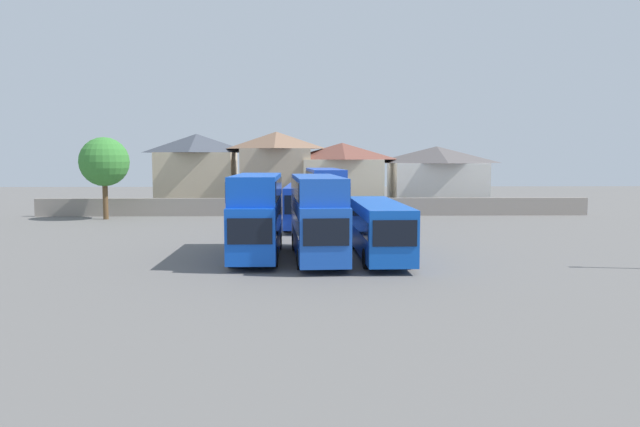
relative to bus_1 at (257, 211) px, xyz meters
name	(u,v)px	position (x,y,z in m)	size (l,w,h in m)	color
ground	(316,224)	(3.77, 17.64, -2.75)	(140.00, 140.00, 0.00)	#605E5B
depot_boundary_wall	(314,207)	(3.77, 25.52, -1.85)	(56.00, 0.50, 1.80)	gray
bus_1	(257,211)	(0.00, 0.00, 0.00)	(2.72, 10.14, 4.88)	blue
bus_2	(317,212)	(3.53, -0.53, -0.03)	(3.23, 10.97, 4.81)	blue
bus_3	(378,226)	(7.12, -0.28, -0.87)	(2.78, 11.50, 3.26)	blue
bus_4	(302,203)	(2.54, 15.41, -0.72)	(2.84, 11.41, 3.55)	#183FBE
bus_5	(325,194)	(4.50, 15.38, 0.04)	(3.21, 12.14, 4.94)	blue
house_terrace_left	(197,171)	(-9.34, 33.02, 1.61)	(8.82, 6.83, 8.55)	#C6B293
house_terrace_centre	(276,171)	(-0.32, 31.77, 1.70)	(7.92, 6.73, 8.75)	tan
house_terrace_right	(342,176)	(6.98, 31.62, 1.08)	(9.00, 7.43, 7.52)	beige
house_terrace_far_right	(436,178)	(17.69, 32.34, 0.90)	(10.60, 8.14, 7.15)	silver
tree_left_of_lot	(104,162)	(-16.24, 22.52, 2.72)	(4.66, 4.66, 7.82)	brown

